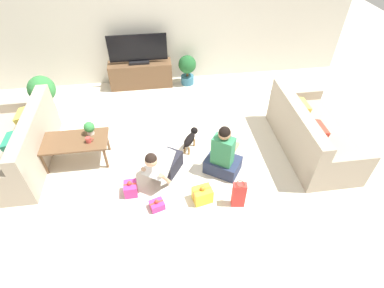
# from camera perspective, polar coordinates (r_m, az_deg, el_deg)

# --- Properties ---
(ground_plane) EXTENTS (16.00, 16.00, 0.00)m
(ground_plane) POSITION_cam_1_polar(r_m,az_deg,el_deg) (5.09, -4.34, -2.31)
(ground_plane) COLOR beige
(wall_back) EXTENTS (8.40, 0.06, 2.60)m
(wall_back) POSITION_cam_1_polar(r_m,az_deg,el_deg) (6.66, -6.96, 22.10)
(wall_back) COLOR beige
(wall_back) RESTS_ON ground_plane
(sofa_left) EXTENTS (0.94, 1.90, 0.87)m
(sofa_left) POSITION_cam_1_polar(r_m,az_deg,el_deg) (5.53, -30.07, -0.58)
(sofa_left) COLOR tan
(sofa_left) RESTS_ON ground_plane
(sofa_right) EXTENTS (0.94, 1.90, 0.87)m
(sofa_right) POSITION_cam_1_polar(r_m,az_deg,el_deg) (5.40, 21.63, 1.63)
(sofa_right) COLOR tan
(sofa_right) RESTS_ON ground_plane
(coffee_table) EXTENTS (1.06, 0.54, 0.45)m
(coffee_table) POSITION_cam_1_polar(r_m,az_deg,el_deg) (5.08, -21.58, 0.21)
(coffee_table) COLOR brown
(coffee_table) RESTS_ON ground_plane
(tv_console) EXTENTS (1.35, 0.39, 0.55)m
(tv_console) POSITION_cam_1_polar(r_m,az_deg,el_deg) (6.85, -9.70, 12.93)
(tv_console) COLOR brown
(tv_console) RESTS_ON ground_plane
(tv) EXTENTS (1.22, 0.20, 0.62)m
(tv) POSITION_cam_1_polar(r_m,az_deg,el_deg) (6.60, -10.27, 17.07)
(tv) COLOR black
(tv) RESTS_ON tv_console
(potted_plant_back_right) EXTENTS (0.39, 0.39, 0.66)m
(potted_plant_back_right) POSITION_cam_1_polar(r_m,az_deg,el_deg) (6.78, -0.91, 14.33)
(potted_plant_back_right) COLOR #336B84
(potted_plant_back_right) RESTS_ON ground_plane
(potted_plant_corner_left) EXTENTS (0.50, 0.50, 0.83)m
(potted_plant_corner_left) POSITION_cam_1_polar(r_m,az_deg,el_deg) (6.34, -26.59, 8.94)
(potted_plant_corner_left) COLOR #A36042
(potted_plant_corner_left) RESTS_ON ground_plane
(person_kneeling) EXTENTS (0.66, 0.80, 0.76)m
(person_kneeling) POSITION_cam_1_polar(r_m,az_deg,el_deg) (4.52, -5.64, -3.67)
(person_kneeling) COLOR #23232D
(person_kneeling) RESTS_ON ground_plane
(person_sitting) EXTENTS (0.66, 0.63, 0.92)m
(person_sitting) POSITION_cam_1_polar(r_m,az_deg,el_deg) (4.63, 5.94, -2.31)
(person_sitting) COLOR #283351
(person_sitting) RESTS_ON ground_plane
(dog) EXTENTS (0.32, 0.47, 0.32)m
(dog) POSITION_cam_1_polar(r_m,az_deg,el_deg) (5.08, -0.30, 1.12)
(dog) COLOR black
(dog) RESTS_ON ground_plane
(gift_box_a) EXTENTS (0.24, 0.22, 0.17)m
(gift_box_a) POSITION_cam_1_polar(r_m,az_deg,el_deg) (4.37, -6.68, -11.45)
(gift_box_a) COLOR #CC3389
(gift_box_a) RESTS_ON ground_plane
(gift_box_b) EXTENTS (0.30, 0.25, 0.30)m
(gift_box_b) POSITION_cam_1_polar(r_m,az_deg,el_deg) (4.38, 1.98, -9.62)
(gift_box_b) COLOR yellow
(gift_box_b) RESTS_ON ground_plane
(gift_box_c) EXTENTS (0.19, 0.22, 0.26)m
(gift_box_c) POSITION_cam_1_polar(r_m,az_deg,el_deg) (4.56, -11.61, -8.32)
(gift_box_c) COLOR #CC3389
(gift_box_c) RESTS_ON ground_plane
(gift_bag_a) EXTENTS (0.20, 0.14, 0.46)m
(gift_bag_a) POSITION_cam_1_polar(r_m,az_deg,el_deg) (4.30, 8.90, -9.51)
(gift_bag_a) COLOR red
(gift_bag_a) RESTS_ON ground_plane
(mug) EXTENTS (0.12, 0.08, 0.09)m
(mug) POSITION_cam_1_polar(r_m,az_deg,el_deg) (4.90, -19.12, 0.75)
(mug) COLOR #B23D38
(mug) RESTS_ON coffee_table
(tabletop_plant) EXTENTS (0.17, 0.17, 0.22)m
(tabletop_plant) POSITION_cam_1_polar(r_m,az_deg,el_deg) (5.00, -18.98, 2.93)
(tabletop_plant) COLOR beige
(tabletop_plant) RESTS_ON coffee_table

